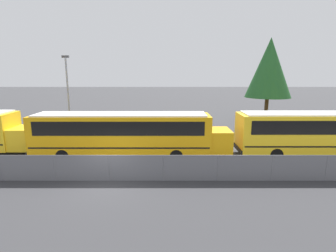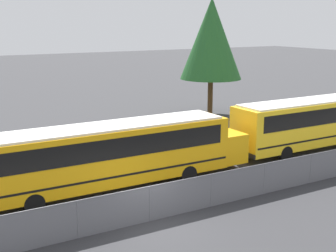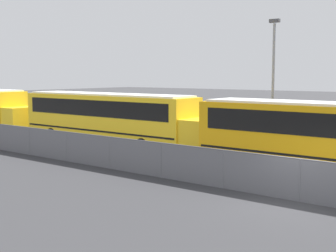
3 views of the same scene
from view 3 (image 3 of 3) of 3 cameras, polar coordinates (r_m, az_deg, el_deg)
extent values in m
plane|color=#38383A|center=(16.99, 15.69, -8.87)|extent=(200.00, 200.00, 0.00)
cube|color=#9EA0A5|center=(16.81, 15.77, -6.41)|extent=(85.54, 0.03, 1.50)
cube|color=slate|center=(16.80, 15.75, -6.42)|extent=(85.54, 0.01, 1.50)
cylinder|color=slate|center=(16.66, 15.85, -3.90)|extent=(85.54, 0.05, 0.05)
cylinder|color=slate|center=(26.49, -16.52, -1.80)|extent=(0.07, 0.07, 1.50)
cylinder|color=slate|center=(24.09, -12.26, -2.48)|extent=(0.07, 0.07, 1.50)
cylinder|color=slate|center=(21.86, -7.11, -3.28)|extent=(0.07, 0.07, 1.50)
cylinder|color=slate|center=(19.85, -0.83, -4.21)|extent=(0.07, 0.07, 1.50)
cylinder|color=slate|center=(18.14, 6.76, -5.27)|extent=(0.07, 0.07, 1.50)
cylinder|color=slate|center=(16.81, 15.77, -6.41)|extent=(0.07, 0.07, 1.50)
cube|color=yellow|center=(34.87, -17.55, 0.91)|extent=(1.50, 2.24, 1.59)
cylinder|color=black|center=(38.14, -18.83, 0.11)|extent=(0.90, 0.28, 0.90)
cube|color=yellow|center=(28.96, -7.48, 1.15)|extent=(12.50, 2.43, 2.66)
cube|color=black|center=(28.92, -7.49, 2.30)|extent=(11.50, 2.47, 0.96)
cube|color=black|center=(29.04, -7.46, -0.32)|extent=(12.25, 2.46, 0.10)
cube|color=yellow|center=(24.57, 4.11, -1.00)|extent=(1.50, 2.24, 1.59)
cube|color=black|center=(33.83, -14.98, -0.27)|extent=(0.12, 2.43, 0.24)
cube|color=silver|center=(28.87, -7.52, 3.87)|extent=(11.87, 2.19, 0.10)
cylinder|color=black|center=(27.38, -0.08, -1.90)|extent=(0.90, 0.28, 0.90)
cylinder|color=black|center=(25.70, -3.08, -2.46)|extent=(0.90, 0.28, 0.90)
cylinder|color=black|center=(32.67, -10.86, -0.67)|extent=(0.90, 0.28, 0.90)
cylinder|color=black|center=(31.28, -13.88, -1.05)|extent=(0.90, 0.28, 0.90)
cube|color=black|center=(23.39, 5.34, -2.99)|extent=(0.12, 2.43, 0.24)
cylinder|color=black|center=(23.20, 11.87, -3.55)|extent=(0.90, 0.28, 0.90)
cylinder|color=black|center=(21.27, 9.27, -4.40)|extent=(0.90, 0.28, 0.90)
cylinder|color=gray|center=(27.81, 12.67, 4.64)|extent=(0.16, 0.16, 7.25)
cube|color=#47474C|center=(27.96, 12.87, 12.40)|extent=(0.60, 0.24, 0.20)
camera|label=1|loc=(3.45, -28.55, 33.46)|focal=28.00mm
camera|label=2|loc=(14.87, -55.75, 17.73)|focal=50.00mm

